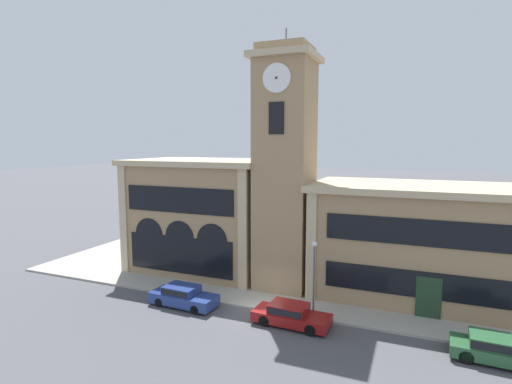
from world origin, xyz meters
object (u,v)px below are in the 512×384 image
(parked_car_mid, at_px, (290,314))
(parked_car_far, at_px, (492,348))
(street_lamp, at_px, (314,266))
(parked_car_near, at_px, (183,295))

(parked_car_mid, bearing_deg, parked_car_far, 2.74)
(street_lamp, bearing_deg, parked_car_far, -9.08)
(parked_car_near, distance_m, parked_car_mid, 7.68)
(parked_car_mid, xyz_separation_m, street_lamp, (1.04, 1.55, 2.72))
(parked_car_mid, bearing_deg, parked_car_near, -177.26)
(parked_car_far, bearing_deg, street_lamp, 173.66)
(parked_car_mid, distance_m, parked_car_far, 10.76)
(parked_car_far, bearing_deg, parked_car_near, -177.26)
(parked_car_near, xyz_separation_m, parked_car_mid, (7.68, 0.00, -0.03))
(parked_car_near, xyz_separation_m, street_lamp, (8.73, 1.55, 2.69))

